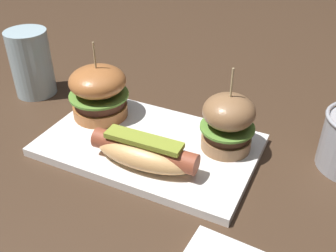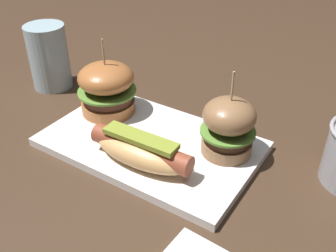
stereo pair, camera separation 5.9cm
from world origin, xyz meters
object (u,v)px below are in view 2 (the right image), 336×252
Objects in this scene: hot_dog at (141,150)px; water_glass at (49,57)px; platter_main at (150,144)px; slider_right at (228,126)px; slider_left at (107,88)px.

water_glass is (-0.32, 0.12, 0.03)m from hot_dog.
slider_right is at bearing 19.04° from platter_main.
water_glass reaches higher than platter_main.
water_glass reaches higher than hot_dog.
slider_left is at bearing -10.44° from water_glass.
platter_main is 2.50× the size of slider_right.
slider_left is 1.05× the size of water_glass.
slider_left reaches higher than water_glass.
hot_dog is 1.27× the size of water_glass.
platter_main is 0.31m from water_glass.
hot_dog is at bearing -32.88° from slider_left.
slider_right is at bearing 1.23° from slider_left.
slider_left is at bearing 147.12° from hot_dog.
hot_dog is 0.13m from slider_right.
platter_main is 0.13m from slider_right.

